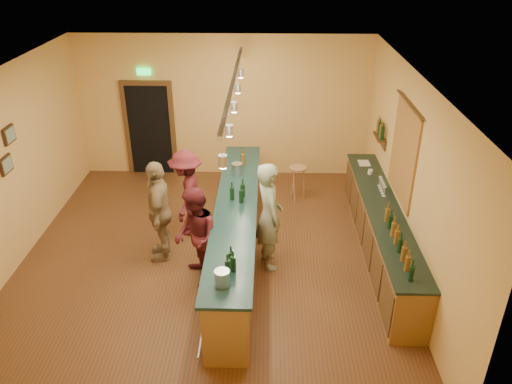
{
  "coord_description": "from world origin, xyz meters",
  "views": [
    {
      "loc": [
        0.99,
        -7.21,
        5.08
      ],
      "look_at": [
        0.8,
        0.2,
        1.2
      ],
      "focal_mm": 35.0,
      "sensor_mm": 36.0,
      "label": 1
    }
  ],
  "objects_px": {
    "customer_b": "(159,211)",
    "back_counter": "(381,230)",
    "bartender": "(269,216)",
    "bar_stool": "(298,173)",
    "tasting_bar": "(236,228)",
    "customer_a": "(196,237)",
    "customer_c": "(187,193)"
  },
  "relations": [
    {
      "from": "tasting_bar",
      "to": "bar_stool",
      "type": "xyz_separation_m",
      "value": [
        1.15,
        2.2,
        -0.0
      ]
    },
    {
      "from": "back_counter",
      "to": "bar_stool",
      "type": "height_order",
      "value": "back_counter"
    },
    {
      "from": "back_counter",
      "to": "bartender",
      "type": "xyz_separation_m",
      "value": [
        -1.94,
        -0.33,
        0.46
      ]
    },
    {
      "from": "customer_a",
      "to": "tasting_bar",
      "type": "bearing_deg",
      "value": 117.46
    },
    {
      "from": "tasting_bar",
      "to": "customer_a",
      "type": "distance_m",
      "value": 0.91
    },
    {
      "from": "bartender",
      "to": "customer_b",
      "type": "bearing_deg",
      "value": 67.87
    },
    {
      "from": "tasting_bar",
      "to": "bartender",
      "type": "distance_m",
      "value": 0.66
    },
    {
      "from": "customer_a",
      "to": "bar_stool",
      "type": "bearing_deg",
      "value": 128.42
    },
    {
      "from": "bar_stool",
      "to": "customer_a",
      "type": "bearing_deg",
      "value": -121.45
    },
    {
      "from": "back_counter",
      "to": "bar_stool",
      "type": "bearing_deg",
      "value": 123.61
    },
    {
      "from": "back_counter",
      "to": "bar_stool",
      "type": "relative_size",
      "value": 6.09
    },
    {
      "from": "bar_stool",
      "to": "bartender",
      "type": "bearing_deg",
      "value": -104.25
    },
    {
      "from": "customer_c",
      "to": "tasting_bar",
      "type": "bearing_deg",
      "value": 49.1
    },
    {
      "from": "tasting_bar",
      "to": "customer_b",
      "type": "relative_size",
      "value": 2.82
    },
    {
      "from": "bar_stool",
      "to": "tasting_bar",
      "type": "bearing_deg",
      "value": -117.57
    },
    {
      "from": "customer_b",
      "to": "back_counter",
      "type": "bearing_deg",
      "value": 86.18
    },
    {
      "from": "customer_a",
      "to": "back_counter",
      "type": "bearing_deg",
      "value": 84.98
    },
    {
      "from": "bartender",
      "to": "customer_b",
      "type": "height_order",
      "value": "bartender"
    },
    {
      "from": "tasting_bar",
      "to": "bartender",
      "type": "relative_size",
      "value": 2.7
    },
    {
      "from": "tasting_bar",
      "to": "bar_stool",
      "type": "height_order",
      "value": "tasting_bar"
    },
    {
      "from": "bartender",
      "to": "customer_b",
      "type": "distance_m",
      "value": 1.86
    },
    {
      "from": "back_counter",
      "to": "customer_a",
      "type": "bearing_deg",
      "value": -164.89
    },
    {
      "from": "back_counter",
      "to": "bartender",
      "type": "bearing_deg",
      "value": -170.22
    },
    {
      "from": "back_counter",
      "to": "customer_a",
      "type": "distance_m",
      "value": 3.22
    },
    {
      "from": "back_counter",
      "to": "customer_c",
      "type": "height_order",
      "value": "customer_c"
    },
    {
      "from": "tasting_bar",
      "to": "bar_stool",
      "type": "bearing_deg",
      "value": 62.43
    },
    {
      "from": "tasting_bar",
      "to": "customer_b",
      "type": "distance_m",
      "value": 1.33
    },
    {
      "from": "back_counter",
      "to": "customer_b",
      "type": "distance_m",
      "value": 3.82
    },
    {
      "from": "customer_a",
      "to": "customer_c",
      "type": "bearing_deg",
      "value": 173.45
    },
    {
      "from": "customer_c",
      "to": "customer_b",
      "type": "bearing_deg",
      "value": -22.37
    },
    {
      "from": "customer_c",
      "to": "bartender",
      "type": "bearing_deg",
      "value": 57.04
    },
    {
      "from": "customer_b",
      "to": "bar_stool",
      "type": "height_order",
      "value": "customer_b"
    }
  ]
}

